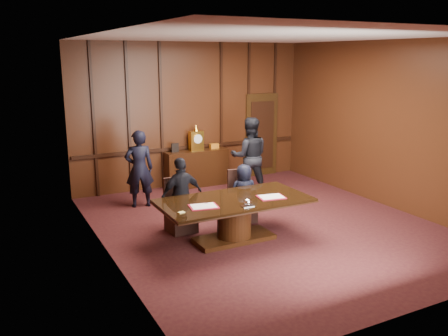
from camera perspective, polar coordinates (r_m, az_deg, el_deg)
name	(u,v)px	position (r m, az deg, el deg)	size (l,w,h in m)	color
room	(268,136)	(8.86, 5.26, 3.91)	(7.00, 7.04, 3.50)	black
sideboard	(197,167)	(11.78, -3.32, 0.16)	(1.60, 0.45, 1.54)	black
conference_table	(234,213)	(8.27, 1.22, -5.41)	(2.62, 1.32, 0.76)	black
folder_left	(204,206)	(7.78, -2.47, -4.63)	(0.51, 0.41, 0.02)	maroon
folder_right	(271,197)	(8.32, 5.70, -3.48)	(0.51, 0.40, 0.02)	maroon
inkstand	(247,203)	(7.80, 2.82, -4.23)	(0.20, 0.14, 0.12)	white
notepad	(181,212)	(7.51, -5.15, -5.35)	(0.10, 0.07, 0.01)	#FFE97C
chair_left	(180,216)	(8.83, -5.27, -5.72)	(0.51, 0.51, 0.99)	black
chair_right	(242,206)	(9.37, 2.18, -4.54)	(0.56, 0.56, 0.99)	black
signatory_left	(182,195)	(8.63, -5.12, -3.31)	(0.82, 0.34, 1.40)	black
signatory_right	(244,193)	(9.22, 2.40, -3.03)	(0.56, 0.36, 1.14)	black
witness_left	(139,169)	(10.22, -10.16, -0.09)	(0.61, 0.40, 1.66)	black
witness_right	(249,156)	(10.93, 3.08, 1.39)	(0.88, 0.69, 1.81)	black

